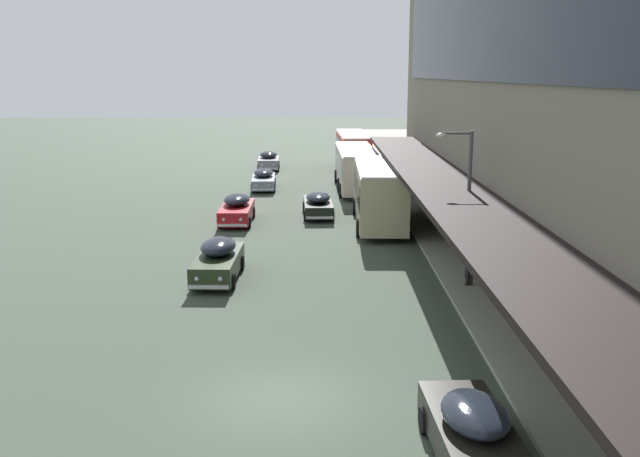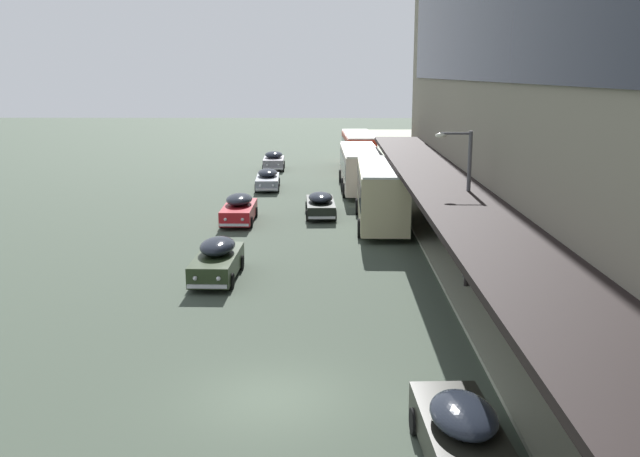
{
  "view_description": "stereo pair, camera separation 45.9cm",
  "coord_description": "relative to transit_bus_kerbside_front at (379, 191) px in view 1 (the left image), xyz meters",
  "views": [
    {
      "loc": [
        1.04,
        -17.43,
        8.44
      ],
      "look_at": [
        1.03,
        14.94,
        1.35
      ],
      "focal_mm": 40.0,
      "sensor_mm": 36.0,
      "label": 1
    },
    {
      "loc": [
        1.5,
        -17.43,
        8.44
      ],
      "look_at": [
        1.03,
        14.94,
        1.35
      ],
      "focal_mm": 40.0,
      "sensor_mm": 36.0,
      "label": 2
    }
  ],
  "objects": [
    {
      "name": "ground",
      "position": [
        -4.35,
        -21.84,
        -1.97
      ],
      "size": [
        240.0,
        240.0,
        0.0
      ],
      "primitive_type": "plane",
      "color": "#404C3E"
    },
    {
      "name": "transit_bus_kerbside_front",
      "position": [
        0.0,
        0.0,
        0.0
      ],
      "size": [
        2.84,
        9.49,
        3.44
      ],
      "color": "#BBB285",
      "rests_on": "ground"
    },
    {
      "name": "transit_bus_kerbside_rear",
      "position": [
        -0.65,
        12.63,
        -0.2
      ],
      "size": [
        3.02,
        10.94,
        3.07
      ],
      "color": "beige",
      "rests_on": "ground"
    },
    {
      "name": "transit_bus_kerbside_far",
      "position": [
        -0.39,
        24.02,
        -0.12
      ],
      "size": [
        2.94,
        9.9,
        3.22
      ],
      "color": "#BB3623",
      "rests_on": "ground"
    },
    {
      "name": "sedan_lead_mid",
      "position": [
        -8.09,
        0.9,
        -1.17
      ],
      "size": [
        1.87,
        4.98,
        1.63
      ],
      "color": "#AB161D",
      "rests_on": "ground"
    },
    {
      "name": "sedan_far_back",
      "position": [
        -7.5,
        13.02,
        -1.24
      ],
      "size": [
        1.96,
        5.06,
        1.47
      ],
      "color": "gray",
      "rests_on": "ground"
    },
    {
      "name": "sedan_trailing_near",
      "position": [
        0.03,
        -24.93,
        -1.22
      ],
      "size": [
        1.92,
        4.38,
        1.51
      ],
      "color": "black",
      "rests_on": "ground"
    },
    {
      "name": "sedan_lead_near",
      "position": [
        -3.43,
        2.75,
        -1.24
      ],
      "size": [
        1.93,
        4.85,
        1.46
      ],
      "color": "black",
      "rests_on": "ground"
    },
    {
      "name": "sedan_trailing_mid",
      "position": [
        -7.56,
        -10.56,
        -1.15
      ],
      "size": [
        1.85,
        4.84,
        1.68
      ],
      "color": "#26331C",
      "rests_on": "ground"
    },
    {
      "name": "sedan_second_near",
      "position": [
        -7.89,
        23.88,
        -1.18
      ],
      "size": [
        2.05,
        4.36,
        1.6
      ],
      "color": "gray",
      "rests_on": "ground"
    },
    {
      "name": "pedestrian_at_kerb",
      "position": [
        2.64,
        -11.98,
        -0.79
      ],
      "size": [
        0.61,
        0.33,
        1.86
      ],
      "color": "black",
      "rests_on": "sidewalk_kerb"
    },
    {
      "name": "street_lamp",
      "position": [
        2.55,
        -10.76,
        1.75
      ],
      "size": [
        1.5,
        0.28,
        6.03
      ],
      "color": "#4C4C51",
      "rests_on": "sidewalk_kerb"
    }
  ]
}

